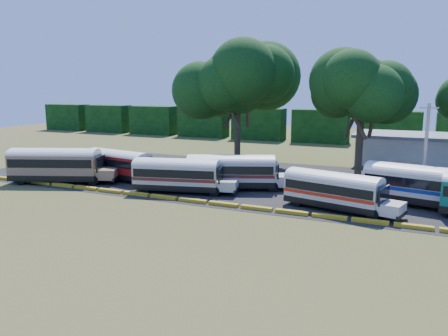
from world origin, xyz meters
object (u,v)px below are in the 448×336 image
at_px(bus_white_red, 335,189).
at_px(bus_cream_west, 179,173).
at_px(bus_red, 120,163).
at_px(bus_beige, 57,163).
at_px(tree_west, 238,80).

bearing_deg(bus_white_red, bus_cream_west, -166.52).
bearing_deg(bus_red, bus_white_red, 3.35).
distance_m(bus_beige, bus_white_red, 28.71).
bearing_deg(bus_cream_west, bus_red, 150.85).
bearing_deg(bus_beige, bus_white_red, -18.51).
distance_m(bus_cream_west, tree_west, 18.55).
distance_m(bus_beige, tree_west, 23.80).
height_order(bus_beige, bus_red, bus_beige).
bearing_deg(bus_white_red, tree_west, 147.20).
xyz_separation_m(bus_cream_west, bus_white_red, (14.81, -0.10, -0.08)).
height_order(bus_beige, bus_cream_west, bus_beige).
relative_size(bus_red, bus_white_red, 1.02).
height_order(bus_cream_west, bus_white_red, bus_cream_west).
height_order(bus_red, tree_west, tree_west).
bearing_deg(bus_beige, tree_west, 31.79).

